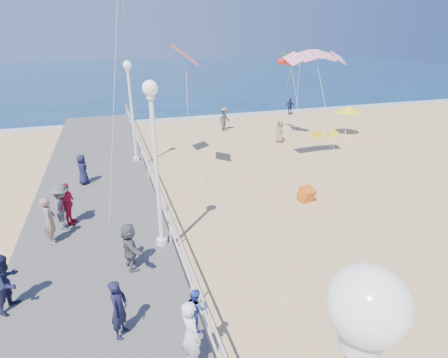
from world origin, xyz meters
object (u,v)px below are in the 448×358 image
object	(u,v)px
box_kite	(306,195)
beach_umbrella	(348,110)
beach_walker_b	(290,107)
spectator_4	(83,169)
beach_walker_a	(225,119)
toddler_held	(196,309)
spectator_5	(130,247)
lamp_post_far	(131,102)
spectator_0	(119,309)
lamp_post_mid	(155,151)
spectator_2	(62,207)
beach_walker_c	(280,132)
spectator_3	(67,204)
beach_chair_left	(333,134)
spectator_6	(50,220)
beach_chair_right	(316,134)
spectator_7	(7,282)
woman_holding_toddler	(191,335)

from	to	relation	value
box_kite	beach_umbrella	size ratio (longest dim) A/B	0.28
beach_umbrella	box_kite	bearing A→B (deg)	-133.83
beach_walker_b	spectator_4	bearing A→B (deg)	79.81
spectator_4	beach_walker_a	size ratio (longest dim) A/B	0.77
toddler_held	spectator_5	bearing A→B (deg)	0.44
lamp_post_far	spectator_0	xyz separation A→B (m)	(-1.49, -12.55, -2.52)
lamp_post_mid	spectator_2	distance (m)	4.49
beach_walker_c	spectator_3	bearing A→B (deg)	-72.13
spectator_3	beach_walker_c	distance (m)	15.48
beach_chair_left	spectator_6	bearing A→B (deg)	-150.96
toddler_held	box_kite	bearing A→B (deg)	-60.76
beach_chair_right	beach_walker_c	bearing A→B (deg)	-172.60
spectator_2	spectator_7	world-z (taller)	spectator_2
spectator_2	lamp_post_far	bearing A→B (deg)	-13.91
spectator_7	beach_chair_left	bearing A→B (deg)	-30.97
spectator_5	beach_chair_right	distance (m)	18.85
beach_walker_b	beach_walker_c	xyz separation A→B (m)	(-5.16, -8.11, -0.00)
spectator_5	box_kite	size ratio (longest dim) A/B	2.47
beach_walker_a	spectator_2	bearing A→B (deg)	-163.08
spectator_3	toddler_held	bearing A→B (deg)	-138.27
toddler_held	beach_chair_left	world-z (taller)	toddler_held
spectator_0	beach_chair_right	xyz separation A→B (m)	(14.59, 14.93, -0.94)
woman_holding_toddler	beach_umbrella	distance (m)	22.37
box_kite	spectator_4	bearing A→B (deg)	147.39
beach_walker_a	beach_umbrella	world-z (taller)	beach_umbrella
spectator_5	spectator_0	bearing A→B (deg)	159.02
beach_chair_right	woman_holding_toddler	bearing A→B (deg)	-129.20
spectator_2	beach_chair_right	size ratio (longest dim) A/B	3.10
woman_holding_toddler	spectator_7	distance (m)	5.01
spectator_7	beach_walker_a	world-z (taller)	spectator_7
lamp_post_far	beach_umbrella	world-z (taller)	lamp_post_far
beach_walker_a	beach_chair_left	distance (m)	8.19
spectator_7	beach_walker_b	distance (m)	28.30
woman_holding_toddler	box_kite	size ratio (longest dim) A/B	2.73
lamp_post_far	woman_holding_toddler	xyz separation A→B (m)	(-0.13, -13.85, -2.44)
beach_umbrella	beach_chair_left	bearing A→B (deg)	-179.26
woman_holding_toddler	toddler_held	size ratio (longest dim) A/B	1.76
lamp_post_mid	beach_walker_a	xyz separation A→B (m)	(7.30, 15.25, -2.73)
spectator_2	box_kite	xyz separation A→B (m)	(9.85, -0.08, -0.95)
toddler_held	box_kite	distance (m)	9.61
spectator_3	beach_chair_left	distance (m)	19.44
spectator_4	spectator_5	size ratio (longest dim) A/B	0.96
toddler_held	beach_chair_left	bearing A→B (deg)	-58.07
spectator_6	box_kite	world-z (taller)	spectator_6
beach_chair_left	lamp_post_mid	bearing A→B (deg)	-142.15
lamp_post_mid	spectator_7	size ratio (longest dim) A/B	3.40
lamp_post_far	beach_walker_a	bearing A→B (deg)	40.57
woman_holding_toddler	beach_walker_a	size ratio (longest dim) A/B	0.88
spectator_6	beach_chair_right	size ratio (longest dim) A/B	2.98
spectator_7	beach_chair_left	size ratio (longest dim) A/B	2.85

